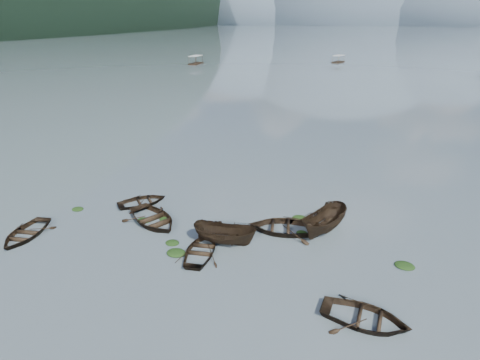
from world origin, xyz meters
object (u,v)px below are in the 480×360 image
(rowboat_0, at_px, (26,236))
(pontoon_left, at_px, (196,64))
(rowboat_3, at_px, (202,253))
(pontoon_centre, at_px, (338,62))

(rowboat_0, relative_size, pontoon_left, 0.64)
(rowboat_3, xyz_separation_m, pontoon_left, (-45.25, 96.13, 0.00))
(rowboat_0, bearing_deg, pontoon_left, 98.84)
(rowboat_0, distance_m, pontoon_centre, 118.45)
(rowboat_3, distance_m, pontoon_centre, 115.86)
(rowboat_0, xyz_separation_m, rowboat_3, (12.66, 2.12, 0.00))
(rowboat_0, relative_size, pontoon_centre, 0.73)
(rowboat_3, xyz_separation_m, pontoon_centre, (-2.02, 115.84, 0.00))
(rowboat_0, height_order, rowboat_3, rowboat_0)
(pontoon_left, distance_m, pontoon_centre, 47.52)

